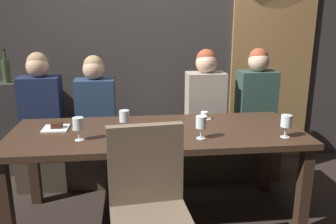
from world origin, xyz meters
TOP-DOWN VIEW (x-y plane):
  - ground at (0.00, 0.00)m, footprint 9.00×9.00m
  - back_wall_tiled at (0.00, 1.22)m, footprint 6.00×0.12m
  - arched_door at (1.35, 1.15)m, footprint 0.90×0.05m
  - dining_table at (0.00, 0.00)m, footprint 2.20×0.84m
  - banquette_bench at (0.00, 0.70)m, footprint 2.50×0.44m
  - chair_near_side at (-0.11, -0.72)m, footprint 0.48×0.48m
  - diner_redhead at (-1.01, 0.70)m, footprint 0.36×0.24m
  - diner_bearded at (-0.52, 0.73)m, footprint 0.36×0.24m
  - diner_far_end at (0.52, 0.68)m, footprint 0.36×0.24m
  - diner_near_end at (1.03, 0.71)m, footprint 0.36×0.24m
  - wine_bottle_pale_label at (-1.39, 1.02)m, footprint 0.08×0.08m
  - wine_glass_end_right at (0.29, -0.21)m, footprint 0.08×0.08m
  - wine_glass_near_right at (-0.24, 0.00)m, footprint 0.08×0.08m
  - wine_glass_end_left at (0.90, -0.25)m, footprint 0.08×0.08m
  - wine_glass_far_left at (-0.56, -0.16)m, footprint 0.08×0.08m
  - espresso_cup at (0.42, 0.26)m, footprint 0.12×0.12m
  - dessert_plate at (-0.77, 0.12)m, footprint 0.19×0.19m
  - fork_on_table at (-0.63, 0.15)m, footprint 0.02×0.17m
  - folded_napkin at (0.09, -0.21)m, footprint 0.14×0.13m

SIDE VIEW (x-z plane):
  - ground at x=0.00m, z-range 0.00..0.00m
  - banquette_bench at x=0.00m, z-range 0.00..0.45m
  - chair_near_side at x=-0.11m, z-range 0.07..1.05m
  - dining_table at x=0.00m, z-range 0.28..1.02m
  - fork_on_table at x=-0.63m, z-range 0.74..0.75m
  - folded_napkin at x=0.09m, z-range 0.74..0.75m
  - dessert_plate at x=-0.77m, z-range 0.73..0.78m
  - espresso_cup at x=0.42m, z-range 0.73..0.80m
  - diner_bearded at x=-0.52m, z-range 0.43..1.21m
  - diner_redhead at x=-1.01m, z-range 0.43..1.25m
  - diner_far_end at x=0.52m, z-range 0.43..1.27m
  - diner_near_end at x=1.03m, z-range 0.43..1.27m
  - wine_glass_end_right at x=0.29m, z-range 0.77..0.94m
  - wine_glass_near_right at x=-0.24m, z-range 0.77..0.94m
  - wine_glass_end_left at x=0.90m, z-range 0.77..0.94m
  - wine_glass_far_left at x=-0.56m, z-range 0.77..0.94m
  - wine_bottle_pale_label at x=-1.39m, z-range 0.91..1.23m
  - arched_door at x=1.35m, z-range 0.09..2.64m
  - back_wall_tiled at x=0.00m, z-range 0.00..3.00m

